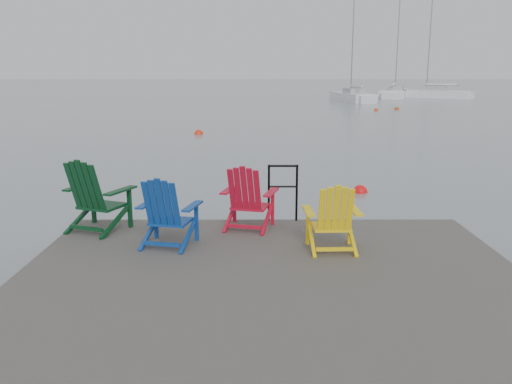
{
  "coord_description": "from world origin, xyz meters",
  "views": [
    {
      "loc": [
        -0.19,
        -5.87,
        2.82
      ],
      "look_at": [
        -0.17,
        2.96,
        0.85
      ],
      "focal_mm": 38.0,
      "sensor_mm": 36.0,
      "label": 1
    }
  ],
  "objects_px": {
    "sailboat_mid": "(395,94)",
    "buoy_c": "(376,111)",
    "chair_yellow": "(333,217)",
    "handrail": "(283,187)",
    "sailboat_far": "(430,95)",
    "buoy_d": "(397,109)",
    "chair_green": "(95,195)",
    "chair_red": "(248,197)",
    "chair_blue": "(167,212)",
    "buoy_b": "(199,134)",
    "sailboat_near": "(352,97)",
    "buoy_a": "(360,192)"
  },
  "relations": [
    {
      "from": "chair_blue",
      "to": "chair_yellow",
      "type": "height_order",
      "value": "chair_blue"
    },
    {
      "from": "chair_red",
      "to": "sailboat_far",
      "type": "xyz_separation_m",
      "value": [
        19.17,
        51.84,
        -0.64
      ]
    },
    {
      "from": "chair_blue",
      "to": "buoy_b",
      "type": "relative_size",
      "value": 2.33
    },
    {
      "from": "chair_green",
      "to": "buoy_d",
      "type": "distance_m",
      "value": 36.17
    },
    {
      "from": "sailboat_mid",
      "to": "buoy_a",
      "type": "distance_m",
      "value": 50.96
    },
    {
      "from": "chair_red",
      "to": "chair_green",
      "type": "bearing_deg",
      "value": -162.94
    },
    {
      "from": "chair_blue",
      "to": "buoy_a",
      "type": "distance_m",
      "value": 6.77
    },
    {
      "from": "sailboat_far",
      "to": "chair_yellow",
      "type": "bearing_deg",
      "value": -171.27
    },
    {
      "from": "chair_red",
      "to": "buoy_b",
      "type": "height_order",
      "value": "chair_red"
    },
    {
      "from": "buoy_c",
      "to": "buoy_d",
      "type": "xyz_separation_m",
      "value": [
        1.87,
        1.34,
        0.0
      ]
    },
    {
      "from": "chair_green",
      "to": "chair_red",
      "type": "relative_size",
      "value": 1.11
    },
    {
      "from": "buoy_b",
      "to": "sailboat_mid",
      "type": "bearing_deg",
      "value": 63.63
    },
    {
      "from": "chair_green",
      "to": "buoy_a",
      "type": "distance_m",
      "value": 6.96
    },
    {
      "from": "chair_green",
      "to": "chair_blue",
      "type": "xyz_separation_m",
      "value": [
        1.17,
        -0.72,
        -0.06
      ]
    },
    {
      "from": "sailboat_mid",
      "to": "buoy_c",
      "type": "height_order",
      "value": "sailboat_mid"
    },
    {
      "from": "sailboat_far",
      "to": "buoy_c",
      "type": "height_order",
      "value": "sailboat_far"
    },
    {
      "from": "chair_yellow",
      "to": "sailboat_mid",
      "type": "height_order",
      "value": "sailboat_mid"
    },
    {
      "from": "chair_blue",
      "to": "buoy_b",
      "type": "xyz_separation_m",
      "value": [
        -1.41,
        17.86,
        -0.98
      ]
    },
    {
      "from": "handrail",
      "to": "buoy_c",
      "type": "bearing_deg",
      "value": 75.08
    },
    {
      "from": "buoy_a",
      "to": "chair_blue",
      "type": "bearing_deg",
      "value": -123.47
    },
    {
      "from": "handrail",
      "to": "chair_red",
      "type": "distance_m",
      "value": 0.72
    },
    {
      "from": "chair_blue",
      "to": "handrail",
      "type": "bearing_deg",
      "value": 51.44
    },
    {
      "from": "handrail",
      "to": "sailboat_mid",
      "type": "xyz_separation_m",
      "value": [
        15.28,
        53.51,
        -0.69
      ]
    },
    {
      "from": "chair_blue",
      "to": "chair_yellow",
      "type": "bearing_deg",
      "value": 7.45
    },
    {
      "from": "chair_yellow",
      "to": "sailboat_far",
      "type": "distance_m",
      "value": 55.86
    },
    {
      "from": "sailboat_near",
      "to": "sailboat_mid",
      "type": "bearing_deg",
      "value": 45.23
    },
    {
      "from": "chair_red",
      "to": "buoy_a",
      "type": "bearing_deg",
      "value": 75.63
    },
    {
      "from": "chair_red",
      "to": "sailboat_near",
      "type": "distance_m",
      "value": 45.98
    },
    {
      "from": "chair_blue",
      "to": "buoy_b",
      "type": "distance_m",
      "value": 17.95
    },
    {
      "from": "chair_blue",
      "to": "chair_red",
      "type": "height_order",
      "value": "chair_red"
    },
    {
      "from": "sailboat_mid",
      "to": "buoy_d",
      "type": "xyz_separation_m",
      "value": [
        -4.95,
        -20.4,
        -0.35
      ]
    },
    {
      "from": "chair_yellow",
      "to": "sailboat_mid",
      "type": "bearing_deg",
      "value": 73.06
    },
    {
      "from": "sailboat_near",
      "to": "buoy_c",
      "type": "xyz_separation_m",
      "value": [
        -0.45,
        -12.75,
        -0.36
      ]
    },
    {
      "from": "sailboat_near",
      "to": "buoy_b",
      "type": "distance_m",
      "value": 30.4
    },
    {
      "from": "sailboat_near",
      "to": "chair_green",
      "type": "bearing_deg",
      "value": -114.02
    },
    {
      "from": "handrail",
      "to": "sailboat_far",
      "type": "bearing_deg",
      "value": 70.07
    },
    {
      "from": "handrail",
      "to": "sailboat_near",
      "type": "relative_size",
      "value": 0.08
    },
    {
      "from": "buoy_a",
      "to": "buoy_c",
      "type": "bearing_deg",
      "value": 76.91
    },
    {
      "from": "chair_red",
      "to": "sailboat_near",
      "type": "relative_size",
      "value": 0.09
    },
    {
      "from": "chair_yellow",
      "to": "sailboat_far",
      "type": "height_order",
      "value": "sailboat_far"
    },
    {
      "from": "sailboat_mid",
      "to": "buoy_c",
      "type": "relative_size",
      "value": 41.63
    },
    {
      "from": "sailboat_near",
      "to": "sailboat_far",
      "type": "xyz_separation_m",
      "value": [
        9.71,
        6.84,
        -0.0
      ]
    },
    {
      "from": "sailboat_far",
      "to": "buoy_d",
      "type": "distance_m",
      "value": 20.05
    },
    {
      "from": "buoy_c",
      "to": "chair_blue",
      "type": "bearing_deg",
      "value": -106.96
    },
    {
      "from": "chair_green",
      "to": "sailboat_far",
      "type": "distance_m",
      "value": 56.18
    },
    {
      "from": "chair_yellow",
      "to": "buoy_c",
      "type": "xyz_separation_m",
      "value": [
        7.89,
        33.28,
        -0.96
      ]
    },
    {
      "from": "chair_red",
      "to": "buoy_d",
      "type": "bearing_deg",
      "value": 86.47
    },
    {
      "from": "chair_green",
      "to": "sailboat_mid",
      "type": "distance_m",
      "value": 57.03
    },
    {
      "from": "sailboat_mid",
      "to": "buoy_c",
      "type": "distance_m",
      "value": 22.78
    },
    {
      "from": "handrail",
      "to": "sailboat_mid",
      "type": "bearing_deg",
      "value": 74.06
    }
  ]
}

